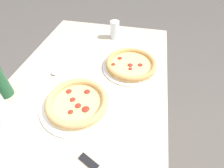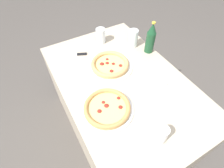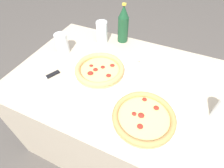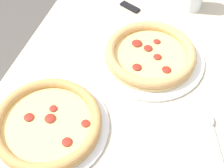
{
  "view_description": "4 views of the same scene",
  "coord_description": "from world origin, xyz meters",
  "px_view_note": "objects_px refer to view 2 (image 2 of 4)",
  "views": [
    {
      "loc": [
        0.62,
        0.27,
        1.34
      ],
      "look_at": [
        0.03,
        0.14,
        0.74
      ],
      "focal_mm": 28.0,
      "sensor_mm": 36.0,
      "label": 1
    },
    {
      "loc": [
        -0.67,
        0.47,
        1.61
      ],
      "look_at": [
        -0.03,
        0.1,
        0.75
      ],
      "focal_mm": 28.0,
      "sensor_mm": 36.0,
      "label": 2
    },
    {
      "loc": [
        -0.21,
        0.65,
        1.39
      ],
      "look_at": [
        0.03,
        0.14,
        0.79
      ],
      "focal_mm": 28.0,
      "sensor_mm": 36.0,
      "label": 3
    },
    {
      "loc": [
        -0.53,
        -0.08,
        1.41
      ],
      "look_at": [
        -0.04,
        0.07,
        0.79
      ],
      "focal_mm": 50.0,
      "sensor_mm": 36.0,
      "label": 4
    }
  ],
  "objects_px": {
    "glass_mango_juice": "(101,36)",
    "knife": "(76,54)",
    "glass_water": "(161,135)",
    "beer_bottle": "(151,38)",
    "pizza_veggie": "(110,65)",
    "pizza_salami": "(107,108)",
    "spoon": "(151,75)",
    "glass_lemonade": "(133,39)"
  },
  "relations": [
    {
      "from": "glass_mango_juice",
      "to": "knife",
      "type": "relative_size",
      "value": 0.67
    },
    {
      "from": "glass_water",
      "to": "beer_bottle",
      "type": "distance_m",
      "value": 0.76
    },
    {
      "from": "beer_bottle",
      "to": "knife",
      "type": "height_order",
      "value": "beer_bottle"
    },
    {
      "from": "pizza_veggie",
      "to": "pizza_salami",
      "type": "xyz_separation_m",
      "value": [
        -0.32,
        0.2,
        -0.0
      ]
    },
    {
      "from": "pizza_veggie",
      "to": "pizza_salami",
      "type": "height_order",
      "value": "pizza_veggie"
    },
    {
      "from": "pizza_salami",
      "to": "knife",
      "type": "relative_size",
      "value": 1.73
    },
    {
      "from": "spoon",
      "to": "glass_water",
      "type": "bearing_deg",
      "value": 147.22
    },
    {
      "from": "glass_mango_juice",
      "to": "spoon",
      "type": "distance_m",
      "value": 0.55
    },
    {
      "from": "glass_water",
      "to": "glass_mango_juice",
      "type": "distance_m",
      "value": 0.94
    },
    {
      "from": "glass_water",
      "to": "pizza_veggie",
      "type": "bearing_deg",
      "value": -3.97
    },
    {
      "from": "knife",
      "to": "glass_water",
      "type": "bearing_deg",
      "value": -171.74
    },
    {
      "from": "beer_bottle",
      "to": "glass_mango_juice",
      "type": "bearing_deg",
      "value": 43.03
    },
    {
      "from": "pizza_veggie",
      "to": "glass_lemonade",
      "type": "xyz_separation_m",
      "value": [
        0.13,
        -0.29,
        0.04
      ]
    },
    {
      "from": "glass_mango_juice",
      "to": "pizza_veggie",
      "type": "bearing_deg",
      "value": 164.83
    },
    {
      "from": "pizza_veggie",
      "to": "beer_bottle",
      "type": "bearing_deg",
      "value": -88.87
    },
    {
      "from": "glass_water",
      "to": "beer_bottle",
      "type": "xyz_separation_m",
      "value": [
        0.63,
        -0.41,
        0.07
      ]
    },
    {
      "from": "beer_bottle",
      "to": "spoon",
      "type": "xyz_separation_m",
      "value": [
        -0.23,
        0.15,
        -0.12
      ]
    },
    {
      "from": "beer_bottle",
      "to": "knife",
      "type": "xyz_separation_m",
      "value": [
        0.25,
        0.54,
        -0.12
      ]
    },
    {
      "from": "pizza_veggie",
      "to": "spoon",
      "type": "height_order",
      "value": "pizza_veggie"
    },
    {
      "from": "glass_water",
      "to": "knife",
      "type": "height_order",
      "value": "glass_water"
    },
    {
      "from": "pizza_veggie",
      "to": "pizza_salami",
      "type": "bearing_deg",
      "value": 148.34
    },
    {
      "from": "glass_water",
      "to": "spoon",
      "type": "height_order",
      "value": "glass_water"
    },
    {
      "from": "glass_mango_juice",
      "to": "spoon",
      "type": "bearing_deg",
      "value": -166.03
    },
    {
      "from": "glass_water",
      "to": "glass_lemonade",
      "type": "height_order",
      "value": "glass_lemonade"
    },
    {
      "from": "spoon",
      "to": "knife",
      "type": "bearing_deg",
      "value": 38.93
    },
    {
      "from": "glass_lemonade",
      "to": "glass_mango_juice",
      "type": "relative_size",
      "value": 1.18
    },
    {
      "from": "pizza_veggie",
      "to": "glass_mango_juice",
      "type": "xyz_separation_m",
      "value": [
        0.31,
        -0.08,
        0.04
      ]
    },
    {
      "from": "pizza_veggie",
      "to": "knife",
      "type": "distance_m",
      "value": 0.31
    },
    {
      "from": "glass_water",
      "to": "glass_mango_juice",
      "type": "xyz_separation_m",
      "value": [
        0.94,
        -0.13,
        0.0
      ]
    },
    {
      "from": "glass_lemonade",
      "to": "beer_bottle",
      "type": "xyz_separation_m",
      "value": [
        -0.12,
        -0.08,
        0.06
      ]
    },
    {
      "from": "knife",
      "to": "glass_lemonade",
      "type": "bearing_deg",
      "value": -105.39
    },
    {
      "from": "pizza_salami",
      "to": "beer_bottle",
      "type": "distance_m",
      "value": 0.66
    },
    {
      "from": "pizza_salami",
      "to": "glass_water",
      "type": "xyz_separation_m",
      "value": [
        -0.3,
        -0.16,
        0.04
      ]
    },
    {
      "from": "beer_bottle",
      "to": "pizza_salami",
      "type": "bearing_deg",
      "value": 120.39
    },
    {
      "from": "pizza_veggie",
      "to": "beer_bottle",
      "type": "height_order",
      "value": "beer_bottle"
    },
    {
      "from": "pizza_salami",
      "to": "spoon",
      "type": "distance_m",
      "value": 0.43
    },
    {
      "from": "glass_mango_juice",
      "to": "beer_bottle",
      "type": "distance_m",
      "value": 0.42
    },
    {
      "from": "pizza_salami",
      "to": "glass_lemonade",
      "type": "xyz_separation_m",
      "value": [
        0.45,
        -0.49,
        0.05
      ]
    },
    {
      "from": "glass_mango_juice",
      "to": "spoon",
      "type": "height_order",
      "value": "glass_mango_juice"
    },
    {
      "from": "glass_water",
      "to": "beer_bottle",
      "type": "height_order",
      "value": "beer_bottle"
    },
    {
      "from": "pizza_veggie",
      "to": "glass_water",
      "type": "height_order",
      "value": "glass_water"
    },
    {
      "from": "glass_lemonade",
      "to": "beer_bottle",
      "type": "height_order",
      "value": "beer_bottle"
    }
  ]
}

